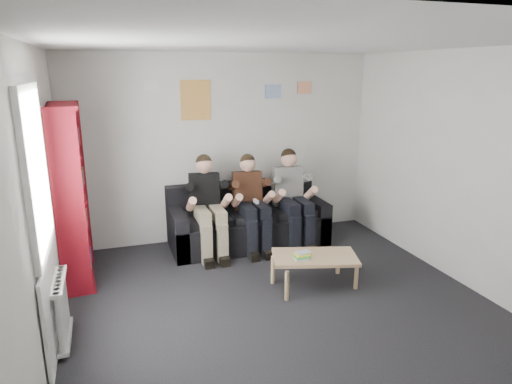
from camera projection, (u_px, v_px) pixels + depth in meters
room_shell at (290, 190)px, 4.38m from camera, size 5.00×5.00×5.00m
sofa at (247, 223)px, 6.62m from camera, size 2.22×0.91×0.86m
bookshelf at (72, 196)px, 5.28m from camera, size 0.32×0.95×2.11m
coffee_table at (315, 259)px, 5.28m from camera, size 0.96×0.53×0.39m
game_cases at (302, 256)px, 5.21m from camera, size 0.22×0.20×0.05m
person_left at (208, 207)px, 6.15m from camera, size 0.42×0.89×1.36m
person_middle at (252, 203)px, 6.34m from camera, size 0.40×0.86×1.33m
person_right at (293, 198)px, 6.53m from camera, size 0.42×0.90×1.37m
radiator at (62, 309)px, 4.16m from camera, size 0.10×0.64×0.60m
window at (44, 241)px, 3.96m from camera, size 0.05×1.30×2.36m
poster_large at (196, 100)px, 6.35m from camera, size 0.42×0.01×0.55m
poster_blue at (273, 92)px, 6.68m from camera, size 0.25×0.01×0.20m
poster_pink at (304, 88)px, 6.82m from camera, size 0.22×0.01×0.18m
poster_sign at (151, 86)px, 6.11m from camera, size 0.20×0.01×0.14m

